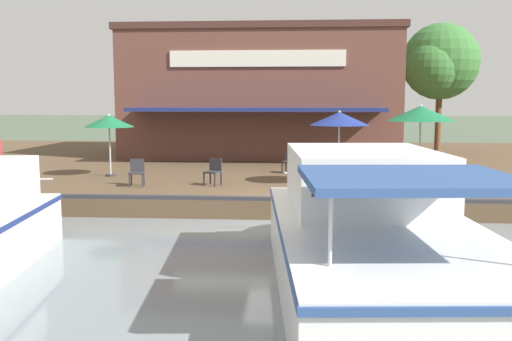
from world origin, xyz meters
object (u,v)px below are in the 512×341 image
motorboat_outer_channel (365,230)px  waterfront_restaurant (263,93)px  tree_behind_restaurant (438,63)px  cafe_chair_mid_patio (137,171)px  patio_umbrella_back_row (339,119)px  cafe_chair_beside_entrance (366,162)px  patio_umbrella_near_quay_edge (421,113)px  cafe_chair_back_row_seat (214,170)px  patio_umbrella_far_corner (109,121)px  tree_upstream_bank (294,74)px  cafe_chair_under_first_umbrella (290,160)px

motorboat_outer_channel → waterfront_restaurant: bearing=-170.8°
tree_behind_restaurant → cafe_chair_mid_patio: bearing=-42.8°
waterfront_restaurant → cafe_chair_mid_patio: (11.46, -3.28, -2.57)m
tree_behind_restaurant → patio_umbrella_back_row: bearing=-25.6°
cafe_chair_beside_entrance → patio_umbrella_near_quay_edge: bearing=49.1°
patio_umbrella_back_row → cafe_chair_back_row_seat: size_ratio=2.78×
patio_umbrella_near_quay_edge → motorboat_outer_channel: bearing=-17.4°
waterfront_restaurant → patio_umbrella_far_corner: (9.19, -4.88, -1.09)m
patio_umbrella_near_quay_edge → tree_behind_restaurant: 12.24m
patio_umbrella_back_row → cafe_chair_back_row_seat: patio_umbrella_back_row is taller
patio_umbrella_far_corner → cafe_chair_beside_entrance: size_ratio=2.60×
cafe_chair_back_row_seat → cafe_chair_beside_entrance: same height
cafe_chair_beside_entrance → tree_upstream_bank: (-11.05, -2.68, 3.63)m
cafe_chair_mid_patio → tree_behind_restaurant: (-13.39, 12.39, 4.12)m
patio_umbrella_near_quay_edge → tree_behind_restaurant: size_ratio=0.38×
cafe_chair_under_first_umbrella → waterfront_restaurant: bearing=-169.2°
patio_umbrella_near_quay_edge → cafe_chair_mid_patio: (1.83, -9.12, -1.78)m
cafe_chair_back_row_seat → motorboat_outer_channel: 8.52m
patio_umbrella_back_row → cafe_chair_back_row_seat: 4.32m
tree_behind_restaurant → tree_upstream_bank: size_ratio=1.11×
cafe_chair_mid_patio → tree_behind_restaurant: bearing=137.2°
cafe_chair_beside_entrance → waterfront_restaurant: bearing=-152.7°
waterfront_restaurant → tree_behind_restaurant: (-1.92, 9.11, 1.56)m
motorboat_outer_channel → cafe_chair_beside_entrance: bearing=173.1°
patio_umbrella_near_quay_edge → waterfront_restaurant: bearing=-148.8°
waterfront_restaurant → cafe_chair_mid_patio: bearing=-15.9°
motorboat_outer_channel → tree_upstream_bank: 21.83m
motorboat_outer_channel → tree_behind_restaurant: 21.89m
cafe_chair_mid_patio → waterfront_restaurant: bearing=164.1°
patio_umbrella_near_quay_edge → cafe_chair_back_row_seat: 7.11m
waterfront_restaurant → patio_umbrella_near_quay_edge: 11.30m
cafe_chair_under_first_umbrella → tree_behind_restaurant: bearing=142.0°
cafe_chair_back_row_seat → tree_behind_restaurant: tree_behind_restaurant is taller
cafe_chair_beside_entrance → cafe_chair_mid_patio: bearing=-67.0°
cafe_chair_back_row_seat → cafe_chair_under_first_umbrella: same height
waterfront_restaurant → patio_umbrella_near_quay_edge: (9.63, 5.84, -0.79)m
patio_umbrella_back_row → patio_umbrella_far_corner: 8.10m
cafe_chair_back_row_seat → cafe_chair_under_first_umbrella: size_ratio=1.00×
patio_umbrella_back_row → cafe_chair_mid_patio: size_ratio=2.78×
motorboat_outer_channel → tree_behind_restaurant: bearing=163.5°
cafe_chair_back_row_seat → patio_umbrella_far_corner: bearing=-115.4°
patio_umbrella_far_corner → tree_upstream_bank: size_ratio=0.37×
cafe_chair_back_row_seat → cafe_chair_mid_patio: same height
cafe_chair_beside_entrance → tree_behind_restaurant: size_ratio=0.13×
patio_umbrella_back_row → tree_behind_restaurant: bearing=154.4°
waterfront_restaurant → patio_umbrella_back_row: size_ratio=5.48×
patio_umbrella_near_quay_edge → motorboat_outer_channel: (9.03, -2.83, -1.91)m
cafe_chair_mid_patio → cafe_chair_back_row_seat: bearing=98.8°
motorboat_outer_channel → tree_upstream_bank: tree_upstream_bank is taller
patio_umbrella_near_quay_edge → cafe_chair_mid_patio: patio_umbrella_near_quay_edge is taller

